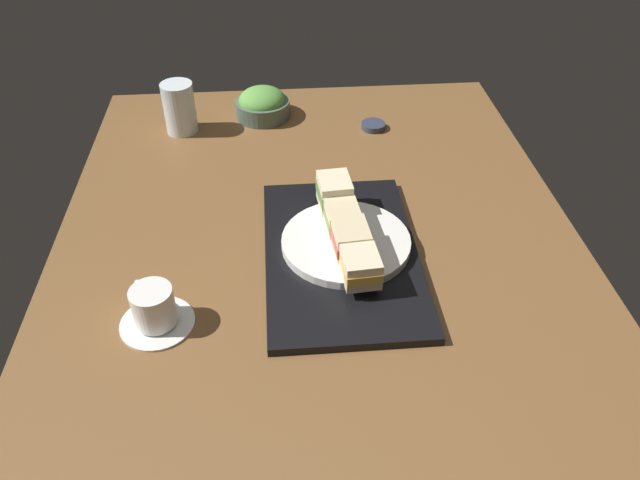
{
  "coord_description": "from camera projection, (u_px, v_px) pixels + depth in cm",
  "views": [
    {
      "loc": [
        -85.23,
        7.14,
        73.68
      ],
      "look_at": [
        -1.56,
        0.24,
        5.0
      ],
      "focal_mm": 34.39,
      "sensor_mm": 36.0,
      "label": 1
    }
  ],
  "objects": [
    {
      "name": "sandwich_inner_near",
      "position": [
        351.0,
        239.0,
        1.07
      ],
      "size": [
        8.42,
        6.95,
        5.32
      ],
      "color": "beige",
      "rests_on": "sandwich_plate"
    },
    {
      "name": "small_sauce_dish",
      "position": [
        373.0,
        126.0,
        1.49
      ],
      "size": [
        5.84,
        5.84,
        1.46
      ],
      "primitive_type": "cylinder",
      "color": "#33384C",
      "rests_on": "ground_plane"
    },
    {
      "name": "sandwich_inner_far",
      "position": [
        342.0,
        217.0,
        1.13
      ],
      "size": [
        8.16,
        6.68,
        4.69
      ],
      "color": "beige",
      "rests_on": "sandwich_plate"
    },
    {
      "name": "ground_plane",
      "position": [
        321.0,
        262.0,
        1.14
      ],
      "size": [
        140.0,
        100.0,
        3.0
      ],
      "primitive_type": "cube",
      "color": "brown"
    },
    {
      "name": "sandwich_farmost",
      "position": [
        334.0,
        192.0,
        1.18
      ],
      "size": [
        8.49,
        6.74,
        6.1
      ],
      "color": "beige",
      "rests_on": "sandwich_plate"
    },
    {
      "name": "drinking_glass",
      "position": [
        179.0,
        108.0,
        1.45
      ],
      "size": [
        7.55,
        7.55,
        12.14
      ],
      "primitive_type": "cylinder",
      "color": "silver",
      "rests_on": "ground_plane"
    },
    {
      "name": "sandwich_nearmost",
      "position": [
        360.0,
        266.0,
        1.02
      ],
      "size": [
        8.41,
        6.63,
        5.03
      ],
      "color": "beige",
      "rests_on": "sandwich_plate"
    },
    {
      "name": "serving_tray",
      "position": [
        341.0,
        254.0,
        1.12
      ],
      "size": [
        44.7,
        27.66,
        1.6
      ],
      "primitive_type": "cube",
      "color": "black",
      "rests_on": "ground_plane"
    },
    {
      "name": "sandwich_plate",
      "position": [
        346.0,
        242.0,
        1.12
      ],
      "size": [
        23.66,
        23.66,
        1.63
      ],
      "primitive_type": "cylinder",
      "color": "silver",
      "rests_on": "serving_tray"
    },
    {
      "name": "salad_bowl",
      "position": [
        263.0,
        104.0,
        1.52
      ],
      "size": [
        13.5,
        13.5,
        7.58
      ],
      "color": "#4C6051",
      "rests_on": "ground_plane"
    },
    {
      "name": "coffee_cup",
      "position": [
        154.0,
        309.0,
        0.98
      ],
      "size": [
        12.13,
        12.13,
        7.38
      ],
      "color": "white",
      "rests_on": "ground_plane"
    }
  ]
}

